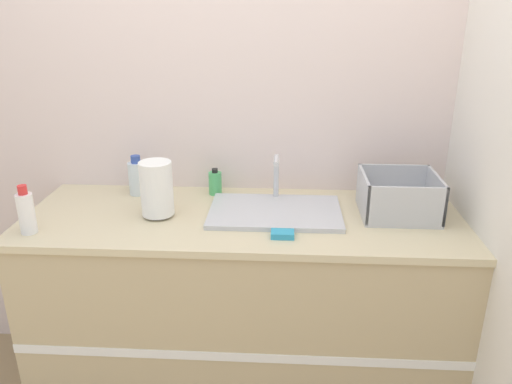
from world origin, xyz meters
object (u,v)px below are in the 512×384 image
(bottle_clear, at_px, (137,177))
(soap_dispenser, at_px, (215,183))
(paper_towel_roll, at_px, (157,189))
(bottle_white_spray, at_px, (26,212))
(sink, at_px, (275,210))
(dish_rack, at_px, (398,200))

(bottle_clear, bearing_deg, soap_dispenser, 3.14)
(paper_towel_roll, distance_m, bottle_white_spray, 0.51)
(bottle_clear, bearing_deg, bottle_white_spray, -125.17)
(bottle_white_spray, distance_m, soap_dispenser, 0.82)
(paper_towel_roll, bearing_deg, sink, 6.22)
(bottle_clear, distance_m, soap_dispenser, 0.37)
(dish_rack, xyz_separation_m, bottle_white_spray, (-1.49, -0.27, 0.02))
(dish_rack, height_order, bottle_white_spray, bottle_white_spray)
(bottle_clear, relative_size, bottle_white_spray, 0.95)
(sink, distance_m, dish_rack, 0.53)
(dish_rack, bearing_deg, paper_towel_roll, -175.51)
(dish_rack, distance_m, bottle_clear, 1.19)
(sink, bearing_deg, dish_rack, 2.85)
(dish_rack, height_order, soap_dispenser, dish_rack)
(bottle_white_spray, bearing_deg, soap_dispenser, 34.32)
(paper_towel_roll, xyz_separation_m, bottle_white_spray, (-0.47, -0.19, -0.03))
(paper_towel_roll, distance_m, soap_dispenser, 0.35)
(bottle_clear, bearing_deg, dish_rack, -8.27)
(paper_towel_roll, bearing_deg, bottle_clear, 122.22)
(paper_towel_roll, bearing_deg, bottle_white_spray, -157.83)
(sink, height_order, paper_towel_roll, paper_towel_roll)
(sink, bearing_deg, paper_towel_roll, -173.78)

